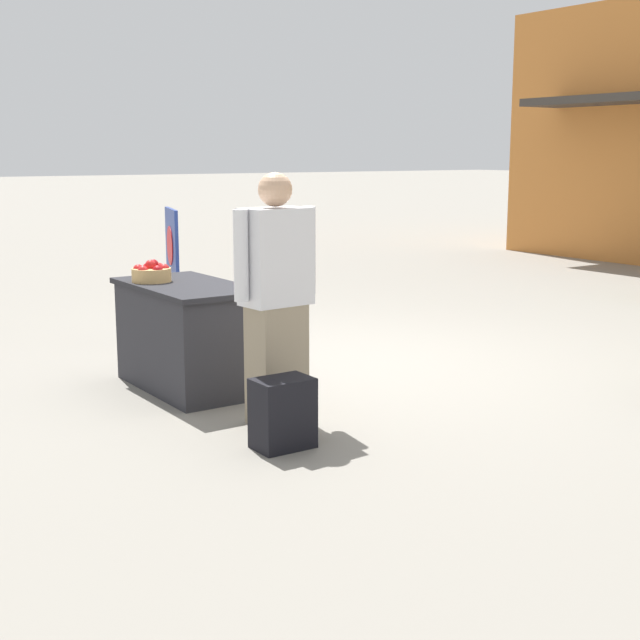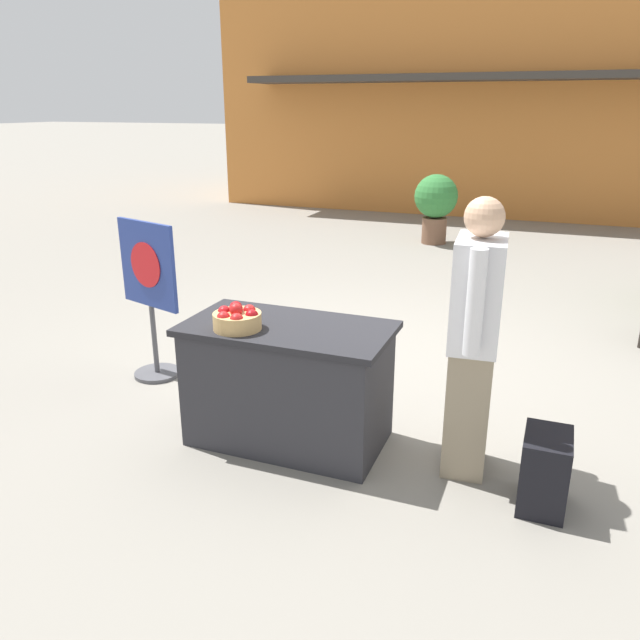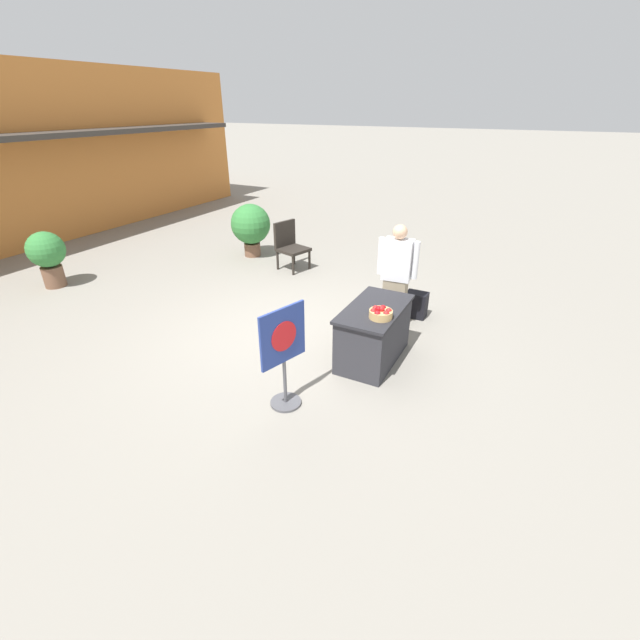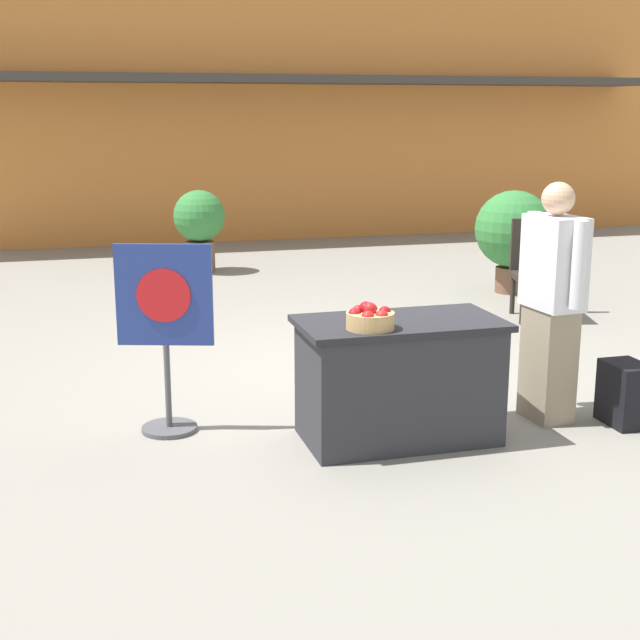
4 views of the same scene
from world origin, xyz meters
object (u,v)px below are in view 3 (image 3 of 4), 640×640
Objects in this scene: potted_plant_far_right at (47,254)px; apple_basket at (381,313)px; display_table at (374,333)px; person_visitor at (396,276)px; patio_chair at (290,244)px; backpack at (416,305)px; potted_plant_near_left at (251,225)px; poster_board at (284,354)px.

apple_basket is at bearing -89.09° from potted_plant_far_right.
potted_plant_far_right reaches higher than display_table.
person_visitor is 6.39m from potted_plant_far_right.
backpack is at bearing -3.04° from patio_chair.
potted_plant_near_left is 3.95m from potted_plant_far_right.
display_table is 6.32m from potted_plant_far_right.
patio_chair is (2.57, 2.85, 0.14)m from display_table.
person_visitor is at bearing 96.89° from poster_board.
apple_basket is 0.30× the size of patio_chair.
display_table is 0.79× the size of person_visitor.
poster_board is 1.17× the size of potted_plant_far_right.
person_visitor is 1.30× the size of poster_board.
display_table is at bearing 32.81° from apple_basket.
apple_basket is 1.37m from person_visitor.
poster_board is at bearing -140.59° from potted_plant_near_left.
person_visitor reaches higher than potted_plant_far_right.
person_visitor is at bearing -114.33° from potted_plant_near_left.
display_table is 4.98m from potted_plant_near_left.
backpack is at bearing 93.99° from poster_board.
apple_basket reaches higher than backpack.
poster_board is at bearing -100.13° from potted_plant_far_right.
person_visitor reaches higher than patio_chair.
apple_basket is at bearing -126.73° from potted_plant_near_left.
apple_basket is 1.34m from poster_board.
poster_board is (-2.93, 0.68, 0.47)m from backpack.
person_visitor is at bearing -12.21° from patio_chair.
potted_plant_near_left is at bearing -118.76° from person_visitor.
patio_chair is at bearing 46.88° from apple_basket.
poster_board reaches higher than patio_chair.
person_visitor is (1.35, 0.25, -0.03)m from apple_basket.
person_visitor is at bearing -76.87° from potted_plant_far_right.
potted_plant_far_right is at bearing 93.22° from display_table.
potted_plant_near_left is (0.31, 1.19, 0.17)m from patio_chair.
patio_chair is at bearing -104.76° from potted_plant_near_left.
backpack is 3.05m from poster_board.
potted_plant_near_left is (4.27, 3.51, 0.02)m from poster_board.
display_table is 1.30× the size of patio_chair.
backpack is 0.36× the size of potted_plant_near_left.
display_table is 0.54m from apple_basket.
display_table is 1.20× the size of potted_plant_far_right.
poster_board is at bearing 148.51° from apple_basket.
person_visitor reaches higher than poster_board.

